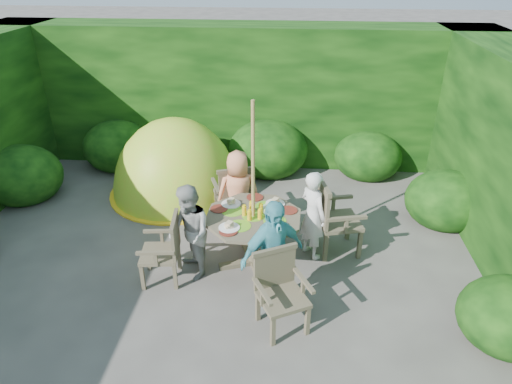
# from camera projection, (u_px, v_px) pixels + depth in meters

# --- Properties ---
(ground) EXTENTS (60.00, 60.00, 0.00)m
(ground) POSITION_uv_depth(u_px,v_px,m) (202.00, 285.00, 5.60)
(ground) COLOR #484540
(ground) RESTS_ON ground
(hedge_enclosure) EXTENTS (9.00, 9.00, 2.50)m
(hedge_enclosure) POSITION_uv_depth(u_px,v_px,m) (215.00, 149.00, 6.19)
(hedge_enclosure) COLOR black
(hedge_enclosure) RESTS_ON ground
(patio_table) EXTENTS (1.61, 1.61, 0.87)m
(patio_table) POSITION_uv_depth(u_px,v_px,m) (254.00, 224.00, 5.71)
(patio_table) COLOR #433C2C
(patio_table) RESTS_ON ground
(parasol_pole) EXTENTS (0.06, 0.06, 2.20)m
(parasol_pole) POSITION_uv_depth(u_px,v_px,m) (253.00, 189.00, 5.48)
(parasol_pole) COLOR olive
(parasol_pole) RESTS_ON ground
(garden_chair_right) EXTENTS (0.65, 0.70, 1.00)m
(garden_chair_right) POSITION_uv_depth(u_px,v_px,m) (333.00, 217.00, 6.01)
(garden_chair_right) COLOR #433C2C
(garden_chair_right) RESTS_ON ground
(garden_chair_left) EXTENTS (0.51, 0.55, 0.84)m
(garden_chair_left) POSITION_uv_depth(u_px,v_px,m) (165.00, 249.00, 5.50)
(garden_chair_left) COLOR #433C2C
(garden_chair_left) RESTS_ON ground
(garden_chair_back) EXTENTS (0.68, 0.64, 0.91)m
(garden_chair_back) POSITION_uv_depth(u_px,v_px,m) (234.00, 193.00, 6.70)
(garden_chair_back) COLOR #433C2C
(garden_chair_back) RESTS_ON ground
(garden_chair_front) EXTENTS (0.67, 0.64, 0.86)m
(garden_chair_front) POSITION_uv_depth(u_px,v_px,m) (280.00, 289.00, 4.84)
(garden_chair_front) COLOR #433C2C
(garden_chair_front) RESTS_ON ground
(child_right) EXTENTS (0.50, 0.53, 1.22)m
(child_right) POSITION_uv_depth(u_px,v_px,m) (313.00, 215.00, 5.89)
(child_right) COLOR silver
(child_right) RESTS_ON ground
(child_left) EXTENTS (0.70, 0.75, 1.23)m
(child_left) POSITION_uv_depth(u_px,v_px,m) (190.00, 233.00, 5.51)
(child_left) COLOR #9D9E99
(child_left) RESTS_ON ground
(child_back) EXTENTS (0.70, 0.55, 1.26)m
(child_back) POSITION_uv_depth(u_px,v_px,m) (238.00, 193.00, 6.38)
(child_back) COLOR #E78C5F
(child_back) RESTS_ON ground
(child_front) EXTENTS (0.84, 0.74, 1.36)m
(child_front) POSITION_uv_depth(u_px,v_px,m) (272.00, 256.00, 4.99)
(child_front) COLOR #50AEBB
(child_front) RESTS_ON ground
(dome_tent) EXTENTS (2.37, 2.37, 2.55)m
(dome_tent) POSITION_uv_depth(u_px,v_px,m) (177.00, 191.00, 7.77)
(dome_tent) COLOR #9FDD2A
(dome_tent) RESTS_ON ground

